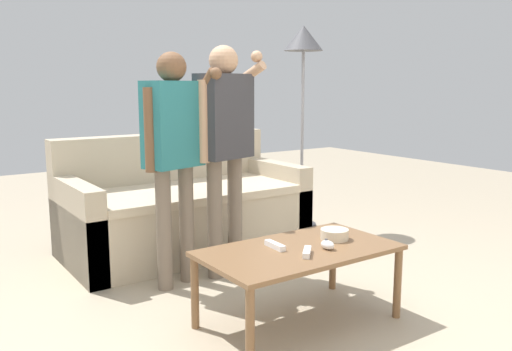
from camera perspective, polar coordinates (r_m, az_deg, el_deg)
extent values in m
plane|color=tan|center=(3.21, 1.11, -14.22)|extent=(12.00, 12.00, 0.00)
cube|color=#B7A88E|center=(4.27, -7.52, -4.96)|extent=(1.85, 0.92, 0.46)
cube|color=#C6B59A|center=(4.15, -7.13, -1.73)|extent=(1.57, 0.80, 0.06)
cube|color=#B7A88E|center=(4.51, -9.79, 1.60)|extent=(1.85, 0.18, 0.45)
cube|color=#B7A88E|center=(3.95, -18.66, -5.20)|extent=(0.14, 0.92, 0.64)
cube|color=#B7A88E|center=(4.69, 1.77, -2.39)|extent=(0.14, 0.92, 0.64)
cube|color=brown|center=(2.92, 4.63, -8.00)|extent=(1.07, 0.59, 0.03)
cylinder|color=brown|center=(2.52, -0.64, -16.12)|extent=(0.04, 0.04, 0.40)
cylinder|color=brown|center=(3.15, 14.91, -11.08)|extent=(0.04, 0.04, 0.40)
cylinder|color=brown|center=(2.94, -6.57, -12.34)|extent=(0.04, 0.04, 0.40)
cylinder|color=brown|center=(3.49, 8.24, -8.78)|extent=(0.04, 0.04, 0.40)
cylinder|color=beige|center=(3.10, 8.40, -6.24)|extent=(0.16, 0.16, 0.06)
ellipsoid|color=white|center=(2.91, 7.67, -7.37)|extent=(0.06, 0.09, 0.05)
cylinder|color=#4C4C51|center=(2.91, 7.52, -6.80)|extent=(0.02, 0.02, 0.01)
cylinder|color=#2D2D33|center=(5.04, 4.82, -5.21)|extent=(0.28, 0.28, 0.02)
cylinder|color=gray|center=(4.90, 4.96, 3.89)|extent=(0.03, 0.03, 1.58)
cone|color=#4C4C51|center=(4.89, 5.11, 14.45)|extent=(0.35, 0.35, 0.22)
cylinder|color=#756656|center=(3.61, -4.43, -4.69)|extent=(0.10, 0.10, 0.81)
cylinder|color=#756656|center=(3.75, -2.27, -4.11)|extent=(0.10, 0.10, 0.81)
cube|color=#38383D|center=(3.58, -3.44, 6.34)|extent=(0.43, 0.30, 0.56)
sphere|color=tan|center=(3.57, -3.50, 12.22)|extent=(0.19, 0.19, 0.19)
cylinder|color=tan|center=(3.44, -5.63, 5.76)|extent=(0.07, 0.07, 0.53)
cylinder|color=#38383D|center=(3.72, -1.41, 8.13)|extent=(0.07, 0.07, 0.26)
cylinder|color=tan|center=(3.68, -0.68, 10.76)|extent=(0.13, 0.27, 0.18)
sphere|color=tan|center=(3.64, 0.08, 12.62)|extent=(0.08, 0.08, 0.08)
cylinder|color=#756656|center=(3.44, -9.81, -5.75)|extent=(0.10, 0.10, 0.79)
cylinder|color=#756656|center=(3.57, -7.44, -5.13)|extent=(0.10, 0.10, 0.79)
cube|color=#28757A|center=(3.40, -8.89, 5.43)|extent=(0.41, 0.29, 0.54)
sphere|color=brown|center=(3.39, -9.04, 11.41)|extent=(0.19, 0.19, 0.19)
cylinder|color=brown|center=(3.28, -11.30, 4.78)|extent=(0.07, 0.07, 0.51)
cylinder|color=#28757A|center=(3.52, -6.67, 7.30)|extent=(0.07, 0.07, 0.26)
cylinder|color=brown|center=(3.45, -5.54, 9.46)|extent=(0.12, 0.22, 0.24)
sphere|color=brown|center=(3.38, -4.33, 10.83)|extent=(0.08, 0.08, 0.08)
cube|color=white|center=(2.81, 5.48, -8.17)|extent=(0.13, 0.13, 0.03)
cylinder|color=silver|center=(2.83, 5.53, -7.68)|extent=(0.01, 0.01, 0.00)
cube|color=silver|center=(2.76, 5.42, -8.11)|extent=(0.02, 0.02, 0.00)
cube|color=white|center=(2.91, 2.05, -7.49)|extent=(0.04, 0.16, 0.03)
cylinder|color=silver|center=(2.93, 1.74, -7.03)|extent=(0.01, 0.01, 0.00)
cube|color=silver|center=(2.87, 2.58, -7.40)|extent=(0.02, 0.02, 0.00)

